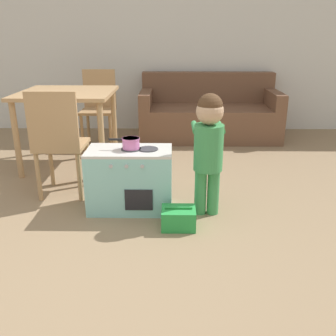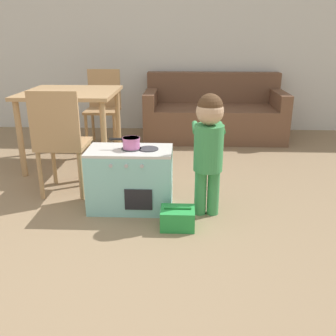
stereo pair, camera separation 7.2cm
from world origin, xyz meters
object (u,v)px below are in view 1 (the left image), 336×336
play_kitchen (130,179)px  dining_table (67,102)px  dining_chair_near (59,141)px  toy_pot (131,143)px  dining_chair_far (99,106)px  toy_basket (178,218)px  child_figure (209,140)px  couch (209,114)px

play_kitchen → dining_table: (-0.73, 1.05, 0.41)m
dining_table → dining_chair_near: dining_chair_near is taller
toy_pot → dining_chair_far: 1.92m
toy_basket → dining_chair_far: dining_chair_far is taller
child_figure → couch: bearing=84.8°
play_kitchen → dining_chair_far: bearing=107.5°
toy_pot → dining_chair_near: size_ratio=0.26×
toy_pot → dining_chair_near: bearing=159.1°
dining_table → dining_chair_near: size_ratio=1.02×
play_kitchen → dining_table: dining_table is taller
child_figure → play_kitchen: bearing=172.7°
dining_chair_near → dining_chair_far: size_ratio=1.00×
child_figure → dining_chair_far: (-1.17, 1.90, -0.10)m
dining_chair_far → toy_basket: bearing=114.0°
dining_table → dining_chair_far: size_ratio=1.02×
play_kitchen → dining_chair_near: (-0.60, 0.24, 0.24)m
dining_chair_near → couch: bearing=54.7°
toy_pot → toy_basket: (0.36, -0.31, -0.47)m
dining_chair_near → couch: dining_chair_near is taller
child_figure → toy_basket: 0.60m
toy_pot → dining_table: size_ratio=0.25×
child_figure → dining_chair_near: size_ratio=1.02×
toy_pot → play_kitchen: bearing=-177.9°
play_kitchen → dining_chair_far: 1.93m
toy_basket → couch: bearing=80.4°
toy_basket → dining_chair_near: 1.19m
play_kitchen → child_figure: size_ratio=0.70×
play_kitchen → couch: bearing=70.1°
play_kitchen → toy_basket: bearing=-39.7°
toy_pot → child_figure: 0.58m
dining_table → dining_chair_far: 0.81m
play_kitchen → dining_table: bearing=125.0°
dining_table → dining_chair_far: (0.16, 0.78, -0.18)m
toy_pot → couch: (0.79, 2.22, -0.24)m
dining_table → couch: bearing=37.3°
play_kitchen → toy_pot: (0.01, 0.00, 0.30)m
play_kitchen → couch: couch is taller
play_kitchen → dining_chair_near: 0.69m
dining_chair_near → toy_pot: bearing=-20.9°
child_figure → toy_basket: bearing=-132.9°
dining_table → dining_chair_far: bearing=78.4°
child_figure → dining_chair_far: 2.23m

